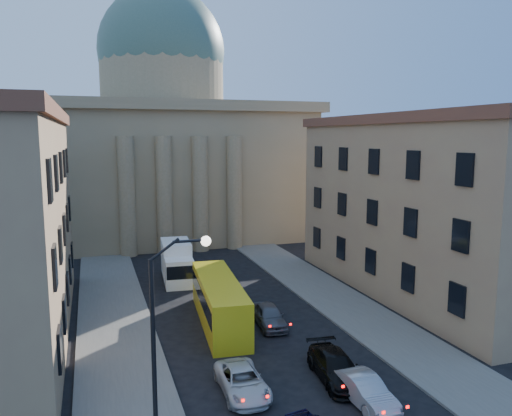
% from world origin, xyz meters
% --- Properties ---
extents(sidewalk_left, '(5.00, 60.00, 0.15)m').
position_xyz_m(sidewalk_left, '(-8.50, 18.00, 0.07)').
color(sidewalk_left, '#5B5953').
rests_on(sidewalk_left, ground).
extents(sidewalk_right, '(5.00, 60.00, 0.15)m').
position_xyz_m(sidewalk_right, '(8.50, 18.00, 0.07)').
color(sidewalk_right, '#5B5953').
rests_on(sidewalk_right, ground).
extents(church, '(68.02, 28.76, 36.60)m').
position_xyz_m(church, '(0.00, 55.47, 11.88)').
color(church, '#827150').
rests_on(church, ground).
extents(building_right, '(11.60, 26.60, 14.70)m').
position_xyz_m(building_right, '(17.00, 22.00, 7.42)').
color(building_right, '#987E59').
rests_on(building_right, ground).
extents(street_lamp, '(2.62, 0.44, 8.83)m').
position_xyz_m(street_lamp, '(-6.97, 8.00, 5.29)').
color(street_lamp, black).
rests_on(street_lamp, ground).
extents(car_right_near, '(1.67, 4.29, 1.39)m').
position_xyz_m(car_right_near, '(2.56, 7.81, 0.70)').
color(car_right_near, '#94979B').
rests_on(car_right_near, ground).
extents(car_left_mid, '(2.24, 4.69, 1.29)m').
position_xyz_m(car_left_mid, '(-2.84, 10.63, 0.65)').
color(car_left_mid, silver).
rests_on(car_left_mid, ground).
extents(car_right_mid, '(2.54, 5.21, 1.46)m').
position_xyz_m(car_right_mid, '(2.32, 10.35, 0.73)').
color(car_right_mid, black).
rests_on(car_right_mid, ground).
extents(car_right_far, '(2.08, 4.50, 1.49)m').
position_xyz_m(car_right_far, '(1.56, 18.70, 0.75)').
color(car_right_far, '#535358').
rests_on(car_right_far, ground).
extents(car_right_distant, '(1.90, 4.25, 1.35)m').
position_xyz_m(car_right_distant, '(1.00, 30.52, 0.68)').
color(car_right_distant, black).
rests_on(car_right_distant, ground).
extents(city_bus, '(3.50, 11.19, 3.10)m').
position_xyz_m(city_bus, '(-1.56, 20.36, 1.67)').
color(city_bus, gold).
rests_on(city_bus, ground).
extents(box_truck, '(2.94, 6.45, 3.45)m').
position_xyz_m(box_truck, '(-2.58, 31.71, 1.63)').
color(box_truck, white).
rests_on(box_truck, ground).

